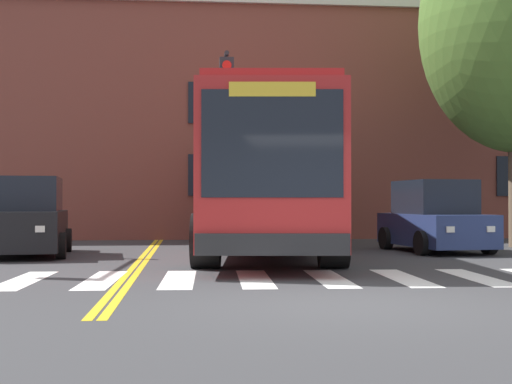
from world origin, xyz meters
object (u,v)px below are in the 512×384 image
Objects in this scene: car_black_near_lane at (24,220)px; traffic_light_overhead at (224,117)px; car_navy_far_lane at (435,219)px; city_bus at (267,176)px.

car_black_near_lane is 5.65m from traffic_light_overhead.
car_black_near_lane is at bearing -177.62° from car_navy_far_lane.
car_black_near_lane is (-5.79, 0.18, -1.06)m from city_bus.
car_navy_far_lane is at bearing 2.38° from car_black_near_lane.
city_bus is at bearing -56.19° from traffic_light_overhead.
traffic_light_overhead is at bearing 123.81° from city_bus.
city_bus is 3.04× the size of car_navy_far_lane.
city_bus is 2.36m from traffic_light_overhead.
car_black_near_lane is 0.78× the size of traffic_light_overhead.
city_bus is 4.59m from car_navy_far_lane.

